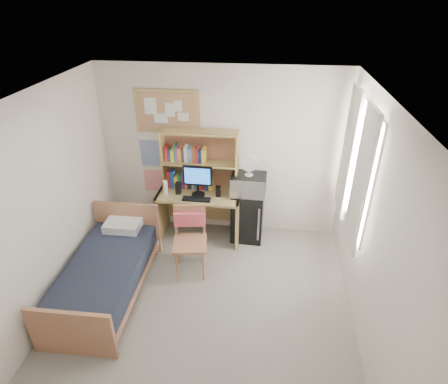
# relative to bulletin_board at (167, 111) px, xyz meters

# --- Properties ---
(floor) EXTENTS (3.60, 4.20, 0.02)m
(floor) POSITION_rel_bulletin_board_xyz_m (0.78, -2.08, -1.93)
(floor) COLOR gray
(floor) RESTS_ON ground
(ceiling) EXTENTS (3.60, 4.20, 0.02)m
(ceiling) POSITION_rel_bulletin_board_xyz_m (0.78, -2.08, 0.68)
(ceiling) COLOR white
(ceiling) RESTS_ON wall_back
(wall_back) EXTENTS (3.60, 0.04, 2.60)m
(wall_back) POSITION_rel_bulletin_board_xyz_m (0.78, 0.02, -0.62)
(wall_back) COLOR white
(wall_back) RESTS_ON floor
(wall_left) EXTENTS (0.04, 4.20, 2.60)m
(wall_left) POSITION_rel_bulletin_board_xyz_m (-1.02, -2.08, -0.62)
(wall_left) COLOR white
(wall_left) RESTS_ON floor
(wall_right) EXTENTS (0.04, 4.20, 2.60)m
(wall_right) POSITION_rel_bulletin_board_xyz_m (2.58, -2.08, -0.62)
(wall_right) COLOR white
(wall_right) RESTS_ON floor
(window_unit) EXTENTS (0.10, 1.40, 1.70)m
(window_unit) POSITION_rel_bulletin_board_xyz_m (2.53, -0.88, -0.32)
(window_unit) COLOR white
(window_unit) RESTS_ON wall_right
(curtain_left) EXTENTS (0.04, 0.55, 1.70)m
(curtain_left) POSITION_rel_bulletin_board_xyz_m (2.50, -1.28, -0.32)
(curtain_left) COLOR white
(curtain_left) RESTS_ON wall_right
(curtain_right) EXTENTS (0.04, 0.55, 1.70)m
(curtain_right) POSITION_rel_bulletin_board_xyz_m (2.50, -0.48, -0.32)
(curtain_right) COLOR white
(curtain_right) RESTS_ON wall_right
(bulletin_board) EXTENTS (0.94, 0.03, 0.64)m
(bulletin_board) POSITION_rel_bulletin_board_xyz_m (0.00, 0.00, 0.00)
(bulletin_board) COLOR tan
(bulletin_board) RESTS_ON wall_back
(poster_wave) EXTENTS (0.30, 0.01, 0.42)m
(poster_wave) POSITION_rel_bulletin_board_xyz_m (-0.32, 0.01, -0.67)
(poster_wave) COLOR #284AA2
(poster_wave) RESTS_ON wall_back
(poster_japan) EXTENTS (0.28, 0.01, 0.36)m
(poster_japan) POSITION_rel_bulletin_board_xyz_m (-0.32, 0.01, -1.14)
(poster_japan) COLOR red
(poster_japan) RESTS_ON wall_back
(desk) EXTENTS (1.26, 0.65, 0.78)m
(desk) POSITION_rel_bulletin_board_xyz_m (0.48, -0.32, -1.53)
(desk) COLOR tan
(desk) RESTS_ON floor
(desk_chair) EXTENTS (0.56, 0.56, 0.98)m
(desk_chair) POSITION_rel_bulletin_board_xyz_m (0.50, -1.16, -1.43)
(desk_chair) COLOR #AC7451
(desk_chair) RESTS_ON floor
(mini_fridge) EXTENTS (0.49, 0.49, 0.80)m
(mini_fridge) POSITION_rel_bulletin_board_xyz_m (1.22, -0.24, -1.52)
(mini_fridge) COLOR black
(mini_fridge) RESTS_ON floor
(bed) EXTENTS (0.91, 1.81, 0.50)m
(bed) POSITION_rel_bulletin_board_xyz_m (-0.50, -1.70, -1.67)
(bed) COLOR black
(bed) RESTS_ON floor
(hutch) EXTENTS (1.13, 0.31, 0.92)m
(hutch) POSITION_rel_bulletin_board_xyz_m (0.48, -0.17, -0.68)
(hutch) COLOR tan
(hutch) RESTS_ON desk
(monitor) EXTENTS (0.43, 0.04, 0.46)m
(monitor) POSITION_rel_bulletin_board_xyz_m (0.48, -0.38, -0.91)
(monitor) COLOR black
(monitor) RESTS_ON desk
(keyboard) EXTENTS (0.42, 0.14, 0.02)m
(keyboard) POSITION_rel_bulletin_board_xyz_m (0.48, -0.52, -1.13)
(keyboard) COLOR black
(keyboard) RESTS_ON desk
(speaker_left) EXTENTS (0.08, 0.08, 0.18)m
(speaker_left) POSITION_rel_bulletin_board_xyz_m (0.18, -0.37, -1.05)
(speaker_left) COLOR black
(speaker_left) RESTS_ON desk
(speaker_right) EXTENTS (0.07, 0.07, 0.17)m
(speaker_right) POSITION_rel_bulletin_board_xyz_m (0.78, -0.38, -1.06)
(speaker_right) COLOR black
(speaker_right) RESTS_ON desk
(water_bottle) EXTENTS (0.07, 0.07, 0.22)m
(water_bottle) POSITION_rel_bulletin_board_xyz_m (-0.00, -0.41, -1.03)
(water_bottle) COLOR white
(water_bottle) RESTS_ON desk
(hoodie) EXTENTS (0.44, 0.19, 0.20)m
(hoodie) POSITION_rel_bulletin_board_xyz_m (0.46, -0.97, -1.16)
(hoodie) COLOR #E0555F
(hoodie) RESTS_ON desk_chair
(microwave) EXTENTS (0.52, 0.40, 0.29)m
(microwave) POSITION_rel_bulletin_board_xyz_m (1.22, -0.26, -0.97)
(microwave) COLOR #B9B9BE
(microwave) RESTS_ON mini_fridge
(desk_fan) EXTENTS (0.25, 0.25, 0.30)m
(desk_fan) POSITION_rel_bulletin_board_xyz_m (1.22, -0.26, -0.67)
(desk_fan) COLOR white
(desk_fan) RESTS_ON microwave
(pillow) EXTENTS (0.49, 0.34, 0.12)m
(pillow) POSITION_rel_bulletin_board_xyz_m (-0.50, -0.95, -1.37)
(pillow) COLOR white
(pillow) RESTS_ON bed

